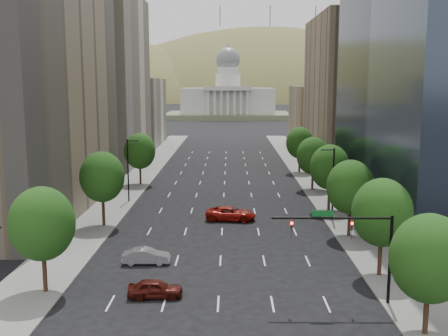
{
  "coord_description": "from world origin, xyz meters",
  "views": [
    {
      "loc": [
        0.86,
        -8.39,
        16.75
      ],
      "look_at": [
        0.28,
        46.05,
        8.0
      ],
      "focal_mm": 42.36,
      "sensor_mm": 36.0,
      "label": 1
    }
  ],
  "objects_px": {
    "traffic_signal": "(358,239)",
    "car_silver": "(146,256)",
    "car_red_far": "(231,213)",
    "capitol": "(228,100)",
    "car_maroon": "(155,289)"
  },
  "relations": [
    {
      "from": "car_maroon",
      "to": "traffic_signal",
      "type": "bearing_deg",
      "value": -97.85
    },
    {
      "from": "car_silver",
      "to": "traffic_signal",
      "type": "bearing_deg",
      "value": -119.63
    },
    {
      "from": "car_maroon",
      "to": "car_silver",
      "type": "relative_size",
      "value": 0.97
    },
    {
      "from": "capitol",
      "to": "car_red_far",
      "type": "xyz_separation_m",
      "value": [
        0.99,
        -194.62,
        -7.73
      ]
    },
    {
      "from": "car_maroon",
      "to": "car_silver",
      "type": "distance_m",
      "value": 8.15
    },
    {
      "from": "capitol",
      "to": "car_silver",
      "type": "bearing_deg",
      "value": -91.89
    },
    {
      "from": "car_silver",
      "to": "capitol",
      "type": "bearing_deg",
      "value": -4.04
    },
    {
      "from": "car_silver",
      "to": "car_red_far",
      "type": "height_order",
      "value": "car_red_far"
    },
    {
      "from": "traffic_signal",
      "to": "car_red_far",
      "type": "distance_m",
      "value": 27.19
    },
    {
      "from": "traffic_signal",
      "to": "car_silver",
      "type": "height_order",
      "value": "traffic_signal"
    },
    {
      "from": "traffic_signal",
      "to": "car_silver",
      "type": "xyz_separation_m",
      "value": [
        -17.47,
        9.09,
        -4.44
      ]
    },
    {
      "from": "car_maroon",
      "to": "car_red_far",
      "type": "height_order",
      "value": "car_red_far"
    },
    {
      "from": "traffic_signal",
      "to": "car_red_far",
      "type": "bearing_deg",
      "value": 110.81
    },
    {
      "from": "capitol",
      "to": "traffic_signal",
      "type": "bearing_deg",
      "value": -87.26
    },
    {
      "from": "traffic_signal",
      "to": "car_red_far",
      "type": "xyz_separation_m",
      "value": [
        -9.54,
        25.09,
        -4.32
      ]
    }
  ]
}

